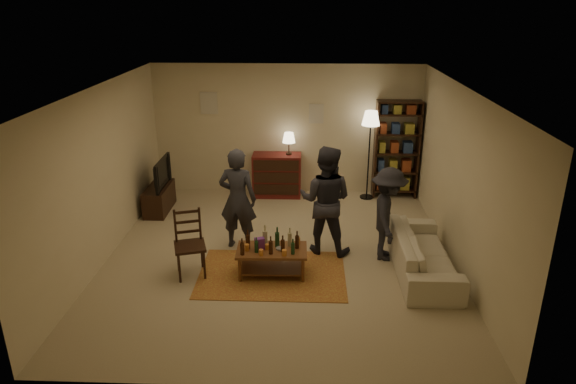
# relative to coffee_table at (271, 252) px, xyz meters

# --- Properties ---
(floor) EXTENTS (6.00, 6.00, 0.00)m
(floor) POSITION_rel_coffee_table_xyz_m (0.08, 0.60, -0.39)
(floor) COLOR #C6B793
(floor) RESTS_ON ground
(room_shell) EXTENTS (6.00, 6.00, 6.00)m
(room_shell) POSITION_rel_coffee_table_xyz_m (-0.56, 3.58, 1.43)
(room_shell) COLOR beige
(room_shell) RESTS_ON ground
(rug) EXTENTS (2.20, 1.50, 0.01)m
(rug) POSITION_rel_coffee_table_xyz_m (0.01, -0.00, -0.38)
(rug) COLOR #9B3D21
(rug) RESTS_ON ground
(coffee_table) EXTENTS (1.05, 0.59, 0.77)m
(coffee_table) POSITION_rel_coffee_table_xyz_m (0.00, 0.00, 0.00)
(coffee_table) COLOR brown
(coffee_table) RESTS_ON ground
(dining_chair) EXTENTS (0.56, 0.56, 1.03)m
(dining_chair) POSITION_rel_coffee_table_xyz_m (-1.22, 0.00, 0.16)
(dining_chair) COLOR black
(dining_chair) RESTS_ON ground
(tv_stand) EXTENTS (0.40, 1.00, 1.06)m
(tv_stand) POSITION_rel_coffee_table_xyz_m (-2.36, 2.40, -0.00)
(tv_stand) COLOR black
(tv_stand) RESTS_ON ground
(dresser) EXTENTS (1.00, 0.50, 1.36)m
(dresser) POSITION_rel_coffee_table_xyz_m (-0.11, 3.31, 0.09)
(dresser) COLOR maroon
(dresser) RESTS_ON ground
(bookshelf) EXTENTS (0.90, 0.34, 2.02)m
(bookshelf) POSITION_rel_coffee_table_xyz_m (2.33, 3.38, 0.65)
(bookshelf) COLOR black
(bookshelf) RESTS_ON ground
(floor_lamp) EXTENTS (0.36, 0.36, 1.83)m
(floor_lamp) POSITION_rel_coffee_table_xyz_m (1.76, 3.25, 1.17)
(floor_lamp) COLOR black
(floor_lamp) RESTS_ON ground
(sofa) EXTENTS (0.81, 2.08, 0.61)m
(sofa) POSITION_rel_coffee_table_xyz_m (2.28, 0.20, -0.08)
(sofa) COLOR beige
(sofa) RESTS_ON ground
(person_left) EXTENTS (0.68, 0.50, 1.70)m
(person_left) POSITION_rel_coffee_table_xyz_m (-0.61, 0.92, 0.47)
(person_left) COLOR #292A31
(person_left) RESTS_ON ground
(person_right) EXTENTS (1.01, 0.87, 1.79)m
(person_right) POSITION_rel_coffee_table_xyz_m (0.81, 0.82, 0.51)
(person_right) COLOR #292931
(person_right) RESTS_ON ground
(person_by_sofa) EXTENTS (0.66, 1.03, 1.51)m
(person_by_sofa) POSITION_rel_coffee_table_xyz_m (1.78, 0.62, 0.37)
(person_by_sofa) COLOR #222229
(person_by_sofa) RESTS_ON ground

